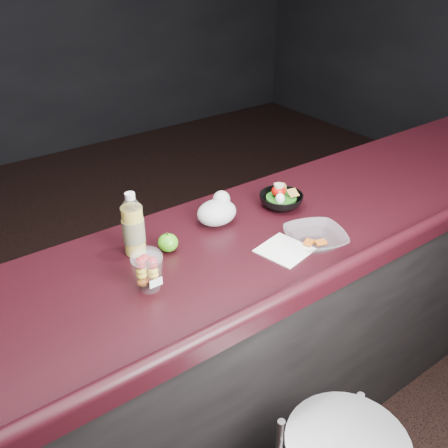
# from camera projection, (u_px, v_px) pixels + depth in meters

# --- Properties ---
(room_shell) EXTENTS (8.00, 8.00, 8.00)m
(room_shell) POSITION_uv_depth(u_px,v_px,m) (299.00, 9.00, 1.14)
(room_shell) COLOR black
(room_shell) RESTS_ON ground
(counter) EXTENTS (4.06, 0.71, 1.02)m
(counter) POSITION_uv_depth(u_px,v_px,m) (223.00, 352.00, 2.02)
(counter) COLOR black
(counter) RESTS_ON ground
(lemonade_bottle) EXTENTS (0.08, 0.08, 0.23)m
(lemonade_bottle) POSITION_uv_depth(u_px,v_px,m) (133.00, 228.00, 1.68)
(lemonade_bottle) COLOR gold
(lemonade_bottle) RESTS_ON counter
(fruit_cup) EXTENTS (0.10, 0.10, 0.14)m
(fruit_cup) POSITION_uv_depth(u_px,v_px,m) (148.00, 269.00, 1.53)
(fruit_cup) COLOR white
(fruit_cup) RESTS_ON counter
(green_apple) EXTENTS (0.07, 0.07, 0.07)m
(green_apple) POSITION_uv_depth(u_px,v_px,m) (168.00, 243.00, 1.73)
(green_apple) COLOR #318C10
(green_apple) RESTS_ON counter
(plastic_bag) EXTENTS (0.16, 0.13, 0.11)m
(plastic_bag) POSITION_uv_depth(u_px,v_px,m) (217.00, 211.00, 1.88)
(plastic_bag) COLOR silver
(plastic_bag) RESTS_ON counter
(snack_bowl) EXTENTS (0.19, 0.19, 0.10)m
(snack_bowl) POSITION_uv_depth(u_px,v_px,m) (281.00, 199.00, 2.00)
(snack_bowl) COLOR black
(snack_bowl) RESTS_ON counter
(takeout_bowl) EXTENTS (0.27, 0.27, 0.05)m
(takeout_bowl) POSITION_uv_depth(u_px,v_px,m) (315.00, 238.00, 1.76)
(takeout_bowl) COLOR silver
(takeout_bowl) RESTS_ON counter
(paper_napkin) EXTENTS (0.19, 0.19, 0.00)m
(paper_napkin) POSITION_uv_depth(u_px,v_px,m) (284.00, 250.00, 1.74)
(paper_napkin) COLOR white
(paper_napkin) RESTS_ON counter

